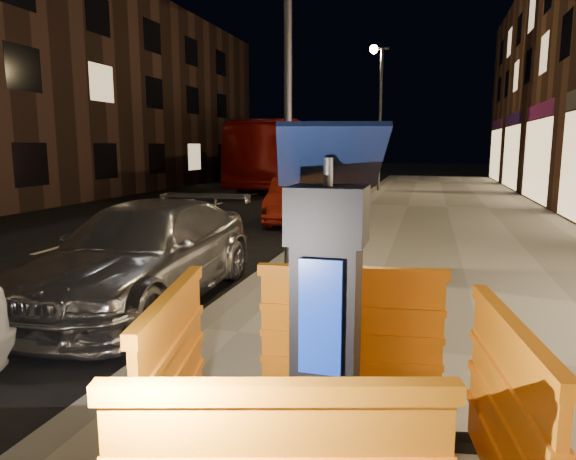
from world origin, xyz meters
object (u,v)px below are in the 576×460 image
(parking_kiosk, at_px, (326,325))
(bus_doubledecker, at_px, (279,187))
(barrier_back, at_px, (350,338))
(barrier_kerbside, at_px, (173,378))
(car_red, at_px, (296,222))
(car_silver, at_px, (147,300))
(barrier_bldgside, at_px, (506,422))

(parking_kiosk, bearing_deg, bus_doubledecker, 96.51)
(barrier_back, bearing_deg, barrier_kerbside, -142.53)
(barrier_back, relative_size, car_red, 0.37)
(barrier_back, height_order, car_red, barrier_back)
(barrier_back, bearing_deg, parking_kiosk, -97.53)
(parking_kiosk, bearing_deg, car_silver, 122.53)
(barrier_kerbside, height_order, bus_doubledecker, bus_doubledecker)
(barrier_back, relative_size, car_silver, 0.30)
(car_red, bearing_deg, parking_kiosk, -82.90)
(barrier_kerbside, relative_size, car_red, 0.37)
(parking_kiosk, relative_size, barrier_bldgside, 1.40)
(parking_kiosk, distance_m, car_silver, 4.77)
(car_silver, relative_size, car_red, 1.23)
(car_red, height_order, bus_doubledecker, bus_doubledecker)
(barrier_kerbside, relative_size, barrier_bldgside, 1.00)
(parking_kiosk, distance_m, barrier_kerbside, 1.04)
(barrier_bldgside, bearing_deg, car_red, 11.33)
(barrier_bldgside, bearing_deg, car_silver, 42.01)
(car_silver, bearing_deg, barrier_back, -39.35)
(car_red, relative_size, bus_doubledecker, 0.31)
(car_silver, height_order, bus_doubledecker, bus_doubledecker)
(barrier_bldgside, relative_size, bus_doubledecker, 0.12)
(barrier_back, distance_m, car_silver, 4.06)
(barrier_back, bearing_deg, bus_doubledecker, 100.21)
(barrier_back, relative_size, barrier_kerbside, 1.00)
(barrier_kerbside, bearing_deg, bus_doubledecker, 2.31)
(car_silver, bearing_deg, bus_doubledecker, 99.40)
(parking_kiosk, relative_size, car_silver, 0.43)
(barrier_back, height_order, barrier_bldgside, same)
(barrier_kerbside, bearing_deg, barrier_bldgside, -102.53)
(barrier_bldgside, height_order, bus_doubledecker, bus_doubledecker)
(parking_kiosk, xyz_separation_m, barrier_kerbside, (-0.95, 0.00, -0.43))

